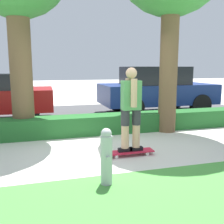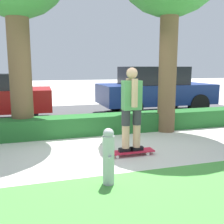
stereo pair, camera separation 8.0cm
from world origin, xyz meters
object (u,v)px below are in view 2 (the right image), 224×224
at_px(skateboard, 131,152).
at_px(parked_car_middle, 154,89).
at_px(skater_person, 132,108).
at_px(fire_hydrant, 108,156).

relative_size(skateboard, parked_car_middle, 0.22).
xyz_separation_m(skater_person, parked_car_middle, (2.48, 4.17, -0.05)).
bearing_deg(skater_person, fire_hydrant, -124.99).
xyz_separation_m(skater_person, fire_hydrant, (-0.75, -1.07, -0.50)).
relative_size(skateboard, fire_hydrant, 1.09).
bearing_deg(skateboard, skater_person, 135.00).
height_order(skateboard, parked_car_middle, parked_car_middle).
xyz_separation_m(parked_car_middle, fire_hydrant, (-3.24, -5.24, -0.45)).
bearing_deg(skater_person, parked_car_middle, 59.22).
xyz_separation_m(skateboard, parked_car_middle, (2.48, 4.17, 0.80)).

